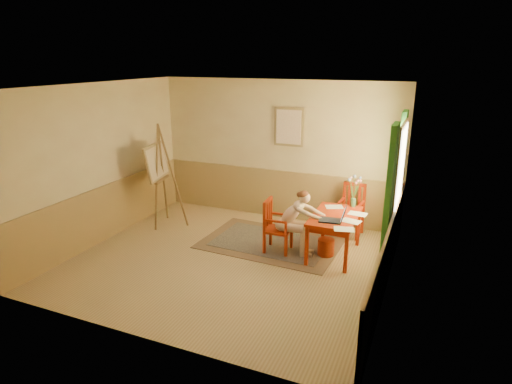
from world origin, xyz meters
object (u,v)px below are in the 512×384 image
at_px(chair_back, 351,210).
at_px(easel, 159,166).
at_px(table, 335,220).
at_px(laptop, 335,218).
at_px(figure, 295,219).
at_px(chair_left, 276,226).

relative_size(chair_back, easel, 0.48).
relative_size(table, chair_back, 1.25).
relative_size(table, laptop, 2.74).
bearing_deg(chair_back, figure, -120.08).
distance_m(chair_back, figure, 1.42).
xyz_separation_m(chair_back, easel, (-3.58, -0.94, 0.71)).
height_order(figure, laptop, figure).
bearing_deg(table, easel, 178.67).
relative_size(table, figure, 1.06).
bearing_deg(laptop, chair_left, 176.69).
relative_size(laptop, easel, 0.22).
bearing_deg(figure, easel, 174.38).
bearing_deg(chair_back, laptop, -91.33).
xyz_separation_m(table, chair_back, (0.09, 1.02, -0.15)).
distance_m(chair_left, laptop, 1.06).
bearing_deg(figure, table, 17.85).
xyz_separation_m(table, laptop, (0.05, -0.29, 0.14)).
distance_m(chair_left, figure, 0.37).
bearing_deg(chair_left, table, 13.43).
xyz_separation_m(chair_back, laptop, (-0.03, -1.31, 0.29)).
bearing_deg(chair_left, figure, 4.69).
bearing_deg(figure, chair_back, 59.92).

